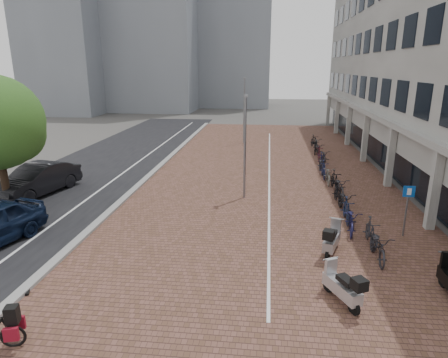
% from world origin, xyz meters
% --- Properties ---
extents(ground, '(140.00, 140.00, 0.00)m').
position_xyz_m(ground, '(0.00, 0.00, 0.00)').
color(ground, '#474442').
rests_on(ground, ground).
extents(plaza_brick, '(14.50, 42.00, 0.04)m').
position_xyz_m(plaza_brick, '(2.00, 12.00, 0.01)').
color(plaza_brick, brown).
rests_on(plaza_brick, ground).
extents(street_asphalt, '(8.00, 50.00, 0.03)m').
position_xyz_m(street_asphalt, '(-9.00, 12.00, 0.01)').
color(street_asphalt, black).
rests_on(street_asphalt, ground).
extents(curb, '(0.35, 42.00, 0.14)m').
position_xyz_m(curb, '(-5.10, 12.00, 0.07)').
color(curb, gray).
rests_on(curb, ground).
extents(lane_line, '(0.12, 44.00, 0.00)m').
position_xyz_m(lane_line, '(-7.00, 12.00, 0.02)').
color(lane_line, white).
rests_on(lane_line, street_asphalt).
extents(parking_line, '(0.10, 30.00, 0.00)m').
position_xyz_m(parking_line, '(2.20, 12.00, 0.04)').
color(parking_line, white).
rests_on(parking_line, plaza_brick).
extents(office_building, '(8.40, 40.00, 15.00)m').
position_xyz_m(office_building, '(12.97, 16.00, 8.44)').
color(office_building, '#A9A9A3').
rests_on(office_building, ground).
extents(bg_towers, '(33.00, 23.00, 32.00)m').
position_xyz_m(bg_towers, '(-14.34, 48.94, 13.96)').
color(bg_towers, gray).
rests_on(bg_towers, ground).
extents(car_dark, '(2.78, 5.18, 1.62)m').
position_xyz_m(car_dark, '(-9.88, 6.44, 0.81)').
color(car_dark, black).
rests_on(car_dark, ground).
extents(shoes, '(0.44, 0.41, 0.09)m').
position_xyz_m(shoes, '(-5.00, -2.47, 0.04)').
color(shoes, black).
rests_on(shoes, ground).
extents(scooter_front, '(1.08, 1.78, 1.17)m').
position_xyz_m(scooter_front, '(4.43, 1.31, 0.58)').
color(scooter_front, '#9B9BA0').
rests_on(scooter_front, ground).
extents(scooter_back, '(1.21, 1.73, 1.15)m').
position_xyz_m(scooter_back, '(4.25, -1.82, 0.57)').
color(scooter_back, silver).
rests_on(scooter_back, ground).
extents(parking_sign, '(0.44, 0.09, 2.11)m').
position_xyz_m(parking_sign, '(7.50, 3.11, 1.38)').
color(parking_sign, slate).
rests_on(parking_sign, ground).
extents(lamp_near, '(0.12, 0.12, 5.14)m').
position_xyz_m(lamp_near, '(0.92, 7.07, 2.57)').
color(lamp_near, slate).
rests_on(lamp_near, ground).
extents(lamp_far, '(0.12, 0.12, 5.54)m').
position_xyz_m(lamp_far, '(-0.07, 21.93, 2.77)').
color(lamp_far, slate).
rests_on(lamp_far, ground).
extents(bike_row, '(1.35, 21.45, 1.05)m').
position_xyz_m(bike_row, '(5.72, 10.65, 0.52)').
color(bike_row, '#222228').
rests_on(bike_row, ground).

